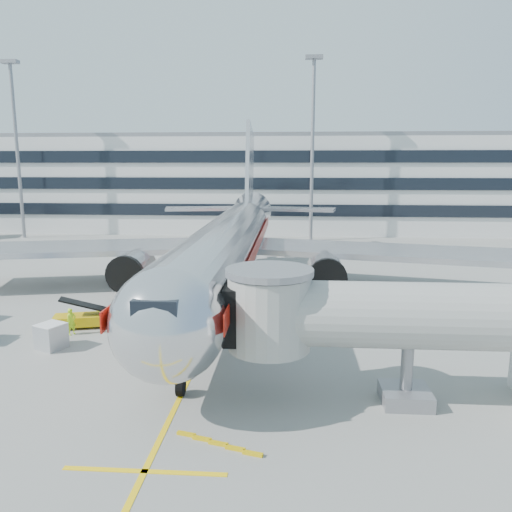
# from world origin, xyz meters

# --- Properties ---
(ground) EXTENTS (180.00, 180.00, 0.00)m
(ground) POSITION_xyz_m (0.00, 0.00, 0.00)
(ground) COLOR gray
(ground) RESTS_ON ground
(lead_in_line) EXTENTS (0.25, 70.00, 0.01)m
(lead_in_line) POSITION_xyz_m (0.00, 10.00, 0.01)
(lead_in_line) COLOR yellow
(lead_in_line) RESTS_ON ground
(stop_bar) EXTENTS (6.00, 0.25, 0.01)m
(stop_bar) POSITION_xyz_m (0.00, -14.00, 0.01)
(stop_bar) COLOR yellow
(stop_bar) RESTS_ON ground
(main_jet) EXTENTS (50.95, 48.70, 16.06)m
(main_jet) POSITION_xyz_m (0.00, 11.72, 4.23)
(main_jet) COLOR silver
(main_jet) RESTS_ON ground
(jet_bridge) EXTENTS (17.80, 4.50, 7.00)m
(jet_bridge) POSITION_xyz_m (12.18, -8.00, 3.87)
(jet_bridge) COLOR silver
(jet_bridge) RESTS_ON ground
(terminal) EXTENTS (150.00, 24.25, 15.60)m
(terminal) POSITION_xyz_m (0.00, 57.95, 7.80)
(terminal) COLOR silver
(terminal) RESTS_ON ground
(light_mast_west) EXTENTS (2.40, 1.20, 25.45)m
(light_mast_west) POSITION_xyz_m (-35.00, 42.00, 14.88)
(light_mast_west) COLOR gray
(light_mast_west) RESTS_ON ground
(light_mast_centre) EXTENTS (2.40, 1.20, 25.45)m
(light_mast_centre) POSITION_xyz_m (8.00, 42.00, 14.88)
(light_mast_centre) COLOR gray
(light_mast_centre) RESTS_ON ground
(belt_loader) EXTENTS (4.48, 2.51, 2.09)m
(belt_loader) POSITION_xyz_m (-8.65, 1.65, 0.59)
(belt_loader) COLOR #D5AA08
(belt_loader) RESTS_ON ground
(cargo_container_front) EXTENTS (1.89, 1.89, 1.52)m
(cargo_container_front) POSITION_xyz_m (-9.07, -2.41, 0.76)
(cargo_container_front) COLOR #B0B3B7
(cargo_container_front) RESTS_ON ground
(ramp_worker) EXTENTS (0.70, 0.76, 1.74)m
(ramp_worker) POSITION_xyz_m (-8.93, 0.07, 0.87)
(ramp_worker) COLOR #B1E918
(ramp_worker) RESTS_ON ground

